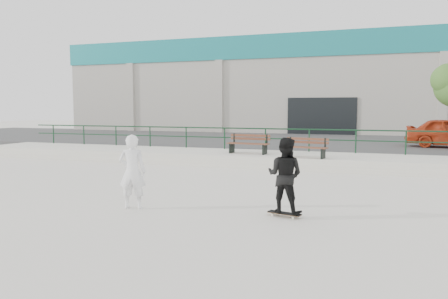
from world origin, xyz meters
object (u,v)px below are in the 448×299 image
at_px(standing_skater, 285,175).
at_px(skateboard, 284,213).
at_px(bench_left, 249,144).
at_px(seated_skater, 132,172).
at_px(bench_right, 306,148).

bearing_deg(standing_skater, skateboard, 9.43).
bearing_deg(bench_left, skateboard, -63.59).
height_order(standing_skater, seated_skater, seated_skater).
bearing_deg(standing_skater, bench_left, -59.38).
bearing_deg(standing_skater, bench_right, -75.50).
bearing_deg(seated_skater, bench_left, -107.09).
relative_size(standing_skater, seated_skater, 0.94).
relative_size(skateboard, standing_skater, 0.47).
distance_m(bench_left, skateboard, 8.99).
xyz_separation_m(bench_right, standing_skater, (0.68, -7.62, 0.06)).
distance_m(bench_right, standing_skater, 7.65).
height_order(skateboard, seated_skater, seated_skater).
distance_m(bench_right, skateboard, 7.70).
xyz_separation_m(standing_skater, seated_skater, (-3.67, -0.42, -0.04)).
bearing_deg(bench_left, standing_skater, -63.59).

